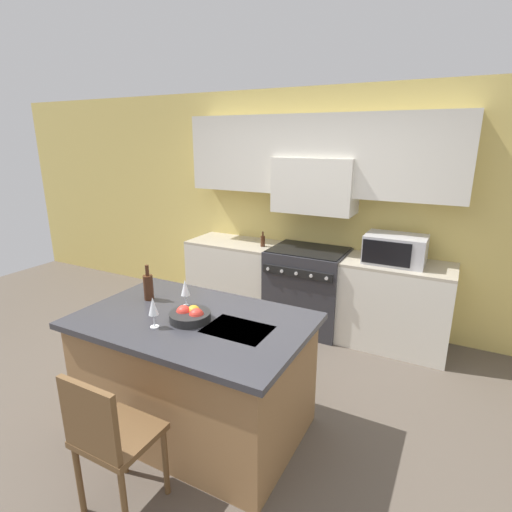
{
  "coord_description": "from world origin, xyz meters",
  "views": [
    {
      "loc": [
        1.49,
        -2.33,
        2.15
      ],
      "look_at": [
        -0.07,
        0.63,
        1.16
      ],
      "focal_mm": 28.0,
      "sensor_mm": 36.0,
      "label": 1
    }
  ],
  "objects_px": {
    "microwave": "(395,249)",
    "island_chair": "(109,435)",
    "wine_bottle": "(148,287)",
    "wine_glass_far": "(185,288)",
    "oil_bottle_on_counter": "(263,241)",
    "fruit_bowl": "(190,315)",
    "wine_glass_near": "(153,307)",
    "range_stove": "(307,288)"
  },
  "relations": [
    {
      "from": "fruit_bowl",
      "to": "range_stove",
      "type": "bearing_deg",
      "value": 86.49
    },
    {
      "from": "oil_bottle_on_counter",
      "to": "island_chair",
      "type": "bearing_deg",
      "value": -80.89
    },
    {
      "from": "fruit_bowl",
      "to": "oil_bottle_on_counter",
      "type": "bearing_deg",
      "value": 102.31
    },
    {
      "from": "wine_glass_near",
      "to": "oil_bottle_on_counter",
      "type": "bearing_deg",
      "value": 97.33
    },
    {
      "from": "wine_glass_far",
      "to": "oil_bottle_on_counter",
      "type": "relative_size",
      "value": 1.22
    },
    {
      "from": "wine_bottle",
      "to": "oil_bottle_on_counter",
      "type": "relative_size",
      "value": 1.61
    },
    {
      "from": "fruit_bowl",
      "to": "oil_bottle_on_counter",
      "type": "height_order",
      "value": "oil_bottle_on_counter"
    },
    {
      "from": "wine_bottle",
      "to": "wine_glass_near",
      "type": "height_order",
      "value": "wine_bottle"
    },
    {
      "from": "wine_bottle",
      "to": "microwave",
      "type": "bearing_deg",
      "value": 50.35
    },
    {
      "from": "wine_bottle",
      "to": "fruit_bowl",
      "type": "distance_m",
      "value": 0.55
    },
    {
      "from": "oil_bottle_on_counter",
      "to": "wine_glass_far",
      "type": "bearing_deg",
      "value": -81.88
    },
    {
      "from": "oil_bottle_on_counter",
      "to": "microwave",
      "type": "bearing_deg",
      "value": 1.97
    },
    {
      "from": "island_chair",
      "to": "wine_glass_near",
      "type": "bearing_deg",
      "value": 105.37
    },
    {
      "from": "island_chair",
      "to": "wine_glass_near",
      "type": "height_order",
      "value": "wine_glass_near"
    },
    {
      "from": "island_chair",
      "to": "wine_glass_near",
      "type": "xyz_separation_m",
      "value": [
        -0.17,
        0.61,
        0.51
      ]
    },
    {
      "from": "wine_bottle",
      "to": "wine_glass_near",
      "type": "distance_m",
      "value": 0.52
    },
    {
      "from": "island_chair",
      "to": "fruit_bowl",
      "type": "xyz_separation_m",
      "value": [
        -0.01,
        0.81,
        0.4
      ]
    },
    {
      "from": "island_chair",
      "to": "wine_bottle",
      "type": "bearing_deg",
      "value": 119.11
    },
    {
      "from": "wine_bottle",
      "to": "oil_bottle_on_counter",
      "type": "xyz_separation_m",
      "value": [
        0.09,
        1.85,
        -0.03
      ]
    },
    {
      "from": "range_stove",
      "to": "microwave",
      "type": "distance_m",
      "value": 1.1
    },
    {
      "from": "wine_bottle",
      "to": "island_chair",
      "type": "bearing_deg",
      "value": -60.89
    },
    {
      "from": "island_chair",
      "to": "oil_bottle_on_counter",
      "type": "height_order",
      "value": "oil_bottle_on_counter"
    },
    {
      "from": "wine_glass_far",
      "to": "fruit_bowl",
      "type": "relative_size",
      "value": 0.75
    },
    {
      "from": "wine_bottle",
      "to": "wine_glass_far",
      "type": "height_order",
      "value": "wine_bottle"
    },
    {
      "from": "range_stove",
      "to": "wine_glass_near",
      "type": "relative_size",
      "value": 4.35
    },
    {
      "from": "microwave",
      "to": "island_chair",
      "type": "xyz_separation_m",
      "value": [
        -1.04,
        -2.86,
        -0.52
      ]
    },
    {
      "from": "microwave",
      "to": "island_chair",
      "type": "bearing_deg",
      "value": -109.89
    },
    {
      "from": "microwave",
      "to": "wine_glass_near",
      "type": "height_order",
      "value": "microwave"
    },
    {
      "from": "microwave",
      "to": "oil_bottle_on_counter",
      "type": "distance_m",
      "value": 1.49
    },
    {
      "from": "wine_glass_far",
      "to": "range_stove",
      "type": "bearing_deg",
      "value": 80.75
    },
    {
      "from": "wine_glass_far",
      "to": "oil_bottle_on_counter",
      "type": "distance_m",
      "value": 1.84
    },
    {
      "from": "range_stove",
      "to": "wine_glass_far",
      "type": "bearing_deg",
      "value": -99.25
    },
    {
      "from": "microwave",
      "to": "island_chair",
      "type": "relative_size",
      "value": 0.63
    },
    {
      "from": "oil_bottle_on_counter",
      "to": "range_stove",
      "type": "bearing_deg",
      "value": 3.32
    },
    {
      "from": "wine_bottle",
      "to": "fruit_bowl",
      "type": "relative_size",
      "value": 0.99
    },
    {
      "from": "wine_glass_near",
      "to": "wine_bottle",
      "type": "bearing_deg",
      "value": 136.02
    },
    {
      "from": "microwave",
      "to": "wine_glass_far",
      "type": "distance_m",
      "value": 2.24
    },
    {
      "from": "island_chair",
      "to": "wine_glass_near",
      "type": "relative_size",
      "value": 4.3
    },
    {
      "from": "microwave",
      "to": "fruit_bowl",
      "type": "distance_m",
      "value": 2.31
    },
    {
      "from": "microwave",
      "to": "oil_bottle_on_counter",
      "type": "bearing_deg",
      "value": -178.03
    },
    {
      "from": "microwave",
      "to": "wine_glass_far",
      "type": "bearing_deg",
      "value": -123.21
    },
    {
      "from": "wine_bottle",
      "to": "fruit_bowl",
      "type": "xyz_separation_m",
      "value": [
        0.52,
        -0.16,
        -0.07
      ]
    }
  ]
}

